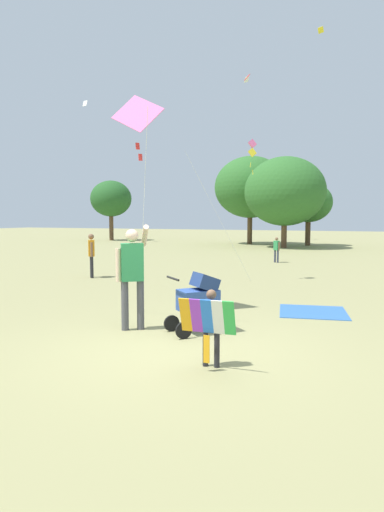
{
  "coord_description": "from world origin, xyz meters",
  "views": [
    {
      "loc": [
        2.7,
        -5.81,
        1.96
      ],
      "look_at": [
        -0.22,
        1.06,
        1.3
      ],
      "focal_mm": 30.57,
      "sensor_mm": 36.0,
      "label": 1
    }
  ],
  "objects": [
    {
      "name": "kite_adult_black",
      "position": [
        -1.81,
        1.99,
        3.96
      ],
      "size": [
        1.45,
        1.47,
        4.5
      ],
      "color": "pink",
      "rests_on": "ground"
    },
    {
      "name": "person_sitting_far",
      "position": [
        -5.85,
        5.9,
        0.84
      ],
      "size": [
        0.34,
        0.38,
        1.43
      ],
      "color": "#232328",
      "rests_on": "ground"
    },
    {
      "name": "distant_kites_cluster",
      "position": [
        -2.14,
        24.19,
        11.92
      ],
      "size": [
        36.37,
        15.59,
        9.43
      ],
      "color": "white"
    },
    {
      "name": "picnic_blanket",
      "position": [
        1.53,
        3.36,
        0.01
      ],
      "size": [
        1.57,
        1.55,
        0.02
      ],
      "primitive_type": "cube",
      "rotation": [
        0.0,
        0.0,
        0.19
      ],
      "color": "#3366B2",
      "rests_on": "ground"
    },
    {
      "name": "ground_plane",
      "position": [
        0.0,
        0.0,
        0.0
      ],
      "size": [
        120.0,
        120.0,
        0.0
      ],
      "primitive_type": "plane",
      "color": "#938E5B"
    },
    {
      "name": "kite_orange_delta",
      "position": [
        -0.9,
        7.26,
        4.01
      ],
      "size": [
        1.9,
        1.24,
        4.32
      ],
      "color": "pink",
      "rests_on": "ground"
    },
    {
      "name": "child_with_butterfly_kite",
      "position": [
        0.74,
        -0.6,
        0.62
      ],
      "size": [
        0.73,
        0.36,
        1.03
      ],
      "color": "#232328",
      "rests_on": "ground"
    },
    {
      "name": "person_red_shirt",
      "position": [
        -1.31,
        13.01,
        0.65
      ],
      "size": [
        0.31,
        0.25,
        1.1
      ],
      "color": "#33384C",
      "rests_on": "ground"
    },
    {
      "name": "treeline_distant",
      "position": [
        0.02,
        23.93,
        3.8
      ],
      "size": [
        40.33,
        7.79,
        6.41
      ],
      "color": "brown",
      "rests_on": "ground"
    },
    {
      "name": "stroller",
      "position": [
        -0.05,
        0.97,
        0.61
      ],
      "size": [
        0.95,
        1.0,
        1.03
      ],
      "color": "black",
      "rests_on": "ground"
    },
    {
      "name": "person_adult_flyer",
      "position": [
        -1.19,
        0.69,
        1.06
      ],
      "size": [
        0.54,
        0.7,
        1.84
      ],
      "color": "#4C4C51",
      "rests_on": "ground"
    }
  ]
}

